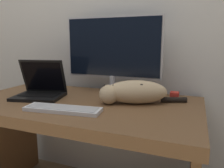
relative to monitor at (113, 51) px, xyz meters
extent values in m
cube|color=silver|center=(-0.12, 0.19, 0.25)|extent=(6.40, 0.06, 2.60)
cube|color=brown|center=(-0.12, -0.25, -0.33)|extent=(1.43, 0.76, 0.06)
cube|color=brown|center=(-0.79, -0.25, -0.70)|extent=(0.04, 0.70, 0.69)
cylinder|color=#B2B2B7|center=(0.00, 0.00, -0.29)|extent=(0.16, 0.16, 0.02)
cylinder|color=#B2B2B7|center=(0.00, 0.00, -0.22)|extent=(0.04, 0.04, 0.11)
cube|color=#B2B2B7|center=(0.00, 0.00, 0.02)|extent=(0.67, 0.02, 0.41)
cube|color=black|center=(0.00, -0.01, 0.02)|extent=(0.65, 0.01, 0.38)
cube|color=black|center=(-0.40, -0.28, -0.29)|extent=(0.34, 0.29, 0.02)
cube|color=black|center=(-0.41, -0.27, -0.28)|extent=(0.27, 0.18, 0.00)
cube|color=black|center=(-0.42, -0.20, -0.17)|extent=(0.31, 0.15, 0.22)
cube|color=black|center=(-0.42, -0.21, -0.17)|extent=(0.28, 0.13, 0.20)
cube|color=white|center=(-0.11, -0.46, -0.29)|extent=(0.42, 0.16, 0.02)
cube|color=#B3B3B3|center=(-0.11, -0.46, -0.28)|extent=(0.38, 0.13, 0.00)
ellipsoid|color=#D1B284|center=(0.21, -0.17, -0.23)|extent=(0.39, 0.26, 0.14)
ellipsoid|color=black|center=(0.23, -0.17, -0.19)|extent=(0.19, 0.16, 0.06)
sphere|color=#D1B284|center=(0.07, -0.24, -0.24)|extent=(0.11, 0.11, 0.11)
cone|color=black|center=(0.05, -0.25, -0.19)|extent=(0.04, 0.04, 0.03)
cone|color=black|center=(0.09, -0.24, -0.19)|extent=(0.04, 0.04, 0.03)
cylinder|color=black|center=(0.42, -0.07, -0.28)|extent=(0.15, 0.08, 0.03)
cube|color=red|center=(0.42, -0.02, -0.27)|extent=(0.05, 0.05, 0.05)
camera|label=1|loc=(0.53, -1.39, 0.06)|focal=35.00mm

